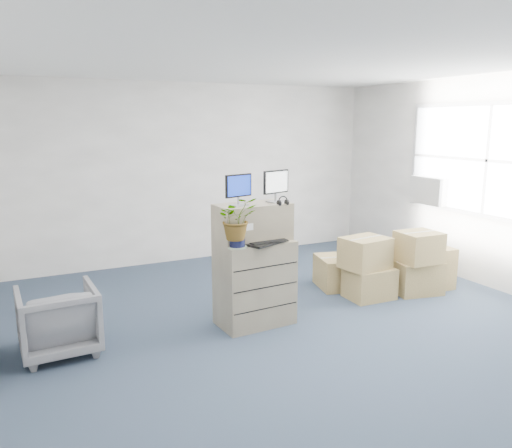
# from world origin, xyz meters

# --- Properties ---
(ground) EXTENTS (7.00, 7.00, 0.00)m
(ground) POSITION_xyz_m (0.00, 0.00, 0.00)
(ground) COLOR #253344
(ground) RESTS_ON ground
(wall_back) EXTENTS (6.00, 0.02, 2.80)m
(wall_back) POSITION_xyz_m (0.00, 3.51, 1.40)
(wall_back) COLOR beige
(wall_back) RESTS_ON ground
(window) EXTENTS (0.07, 2.72, 1.52)m
(window) POSITION_xyz_m (2.96, 0.50, 1.70)
(window) COLOR #959497
(window) RESTS_ON wall_right
(ac_unit) EXTENTS (0.24, 0.60, 0.40)m
(ac_unit) POSITION_xyz_m (2.87, 1.40, 1.20)
(ac_unit) COLOR silver
(ac_unit) RESTS_ON wall_right
(filing_cabinet_lower) EXTENTS (0.83, 0.54, 0.94)m
(filing_cabinet_lower) POSITION_xyz_m (-0.39, 0.64, 0.47)
(filing_cabinet_lower) COLOR #827259
(filing_cabinet_lower) RESTS_ON ground
(filing_cabinet_upper) EXTENTS (0.83, 0.45, 0.40)m
(filing_cabinet_upper) POSITION_xyz_m (-0.39, 0.68, 1.14)
(filing_cabinet_upper) COLOR #827259
(filing_cabinet_upper) RESTS_ON filing_cabinet_lower
(monitor_left) EXTENTS (0.33, 0.17, 0.33)m
(monitor_left) POSITION_xyz_m (-0.58, 0.64, 1.52)
(monitor_left) COLOR #99999E
(monitor_left) RESTS_ON filing_cabinet_upper
(monitor_right) EXTENTS (0.34, 0.18, 0.35)m
(monitor_right) POSITION_xyz_m (-0.11, 0.68, 1.53)
(monitor_right) COLOR #99999E
(monitor_right) RESTS_ON filing_cabinet_upper
(headphones) EXTENTS (0.12, 0.02, 0.12)m
(headphones) POSITION_xyz_m (-0.12, 0.51, 1.37)
(headphones) COLOR black
(headphones) RESTS_ON filing_cabinet_upper
(keyboard) EXTENTS (0.50, 0.36, 0.02)m
(keyboard) POSITION_xyz_m (-0.33, 0.47, 0.95)
(keyboard) COLOR black
(keyboard) RESTS_ON filing_cabinet_lower
(mouse) EXTENTS (0.08, 0.05, 0.03)m
(mouse) POSITION_xyz_m (-0.07, 0.53, 0.95)
(mouse) COLOR silver
(mouse) RESTS_ON filing_cabinet_lower
(water_bottle) EXTENTS (0.07, 0.07, 0.24)m
(water_bottle) POSITION_xyz_m (-0.32, 0.70, 1.06)
(water_bottle) COLOR #9C9FA4
(water_bottle) RESTS_ON filing_cabinet_lower
(phone_dock) EXTENTS (0.05, 0.04, 0.11)m
(phone_dock) POSITION_xyz_m (-0.48, 0.67, 0.97)
(phone_dock) COLOR silver
(phone_dock) RESTS_ON filing_cabinet_lower
(external_drive) EXTENTS (0.20, 0.16, 0.05)m
(external_drive) POSITION_xyz_m (-0.04, 0.76, 0.96)
(external_drive) COLOR black
(external_drive) RESTS_ON filing_cabinet_lower
(tissue_box) EXTENTS (0.25, 0.15, 0.09)m
(tissue_box) POSITION_xyz_m (-0.11, 0.77, 1.03)
(tissue_box) COLOR #3A89C7
(tissue_box) RESTS_ON external_drive
(potted_plant) EXTENTS (0.40, 0.45, 0.43)m
(potted_plant) POSITION_xyz_m (-0.68, 0.46, 1.18)
(potted_plant) COLOR #96AF8D
(potted_plant) RESTS_ON filing_cabinet_lower
(office_chair) EXTENTS (0.73, 0.69, 0.72)m
(office_chair) POSITION_xyz_m (-2.40, 0.82, 0.36)
(office_chair) COLOR slate
(office_chair) RESTS_ON ground
(cardboard_boxes) EXTENTS (1.70, 1.25, 0.82)m
(cardboard_boxes) POSITION_xyz_m (1.68, 0.81, 0.32)
(cardboard_boxes) COLOR olive
(cardboard_boxes) RESTS_ON ground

